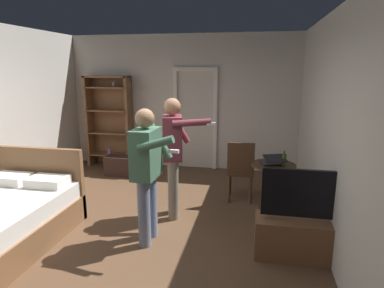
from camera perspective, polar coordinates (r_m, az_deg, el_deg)
name	(u,v)px	position (r m, az deg, el deg)	size (l,w,h in m)	color
ground_plane	(127,238)	(4.47, -11.11, -15.58)	(7.12, 7.12, 0.00)	brown
wall_back	(183,102)	(7.12, -1.63, 7.15)	(5.06, 0.12, 2.80)	beige
wall_right	(346,138)	(3.80, 24.84, 0.88)	(0.12, 6.71, 2.80)	beige
doorway_frame	(195,111)	(7.01, 0.55, 5.61)	(0.93, 0.08, 2.13)	white
bookshelf	(110,118)	(7.46, -13.93, 4.35)	(0.98, 0.32, 1.95)	brown
tv_flatscreen	(302,233)	(4.07, 18.32, -14.25)	(1.04, 0.40, 1.05)	brown
side_table	(273,178)	(5.22, 13.69, -5.75)	(0.66, 0.66, 0.70)	#4C331E
laptop	(273,161)	(5.10, 13.69, -2.92)	(0.41, 0.41, 0.16)	black
bottle_on_table	(284,160)	(5.06, 15.50, -2.62)	(0.06, 0.06, 0.23)	#395714
wooden_chair	(241,169)	(5.36, 8.33, -4.23)	(0.43, 0.43, 0.99)	#4C331E
person_blue_shirt	(147,167)	(4.00, -7.70, -3.94)	(0.61, 0.60, 1.66)	slate
person_striped_shirt	(174,150)	(4.67, -3.16, -1.04)	(0.79, 0.57, 1.72)	gray
suitcase_dark	(119,166)	(6.86, -12.35, -3.64)	(0.54, 0.31, 0.39)	black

